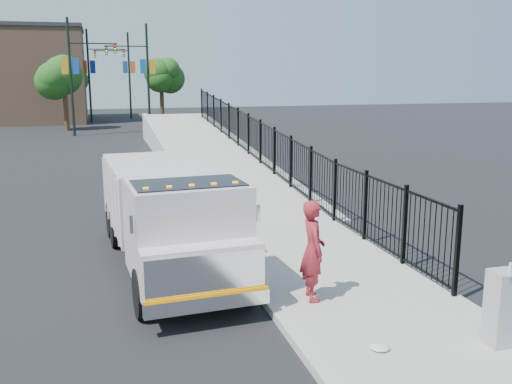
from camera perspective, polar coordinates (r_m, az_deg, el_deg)
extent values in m
plane|color=black|center=(12.38, -0.22, -9.12)|extent=(120.00, 120.00, 0.00)
cube|color=#9E998E|center=(11.29, 12.20, -11.23)|extent=(3.55, 12.00, 0.12)
cube|color=#ADAAA3|center=(10.58, 2.70, -12.47)|extent=(0.30, 12.00, 0.16)
cube|color=#9E998E|center=(27.99, -4.63, 2.80)|extent=(3.95, 24.06, 3.19)
cube|color=black|center=(24.32, 0.43, 3.59)|extent=(0.10, 28.00, 1.80)
cube|color=black|center=(13.57, -8.85, -5.06)|extent=(1.37, 6.40, 0.21)
cube|color=silver|center=(11.28, -6.97, -3.59)|extent=(2.33, 2.20, 1.87)
cube|color=silver|center=(10.34, -5.49, -7.74)|extent=(2.23, 0.80, 0.93)
cube|color=silver|center=(10.02, -5.00, -8.38)|extent=(2.15, 0.22, 0.79)
cube|color=silver|center=(10.13, -4.85, -10.99)|extent=(2.25, 0.32, 0.26)
cube|color=orange|center=(10.08, -4.86, -10.26)|extent=(2.24, 0.20, 0.06)
cube|color=black|center=(10.92, -6.78, -1.07)|extent=(2.13, 1.35, 0.79)
cube|color=silver|center=(14.49, -9.86, -0.18)|extent=(2.50, 4.07, 1.59)
cube|color=silver|center=(10.10, -12.36, -3.18)|extent=(0.06, 0.06, 0.33)
cube|color=silver|center=(10.61, 0.23, -2.15)|extent=(0.06, 0.06, 0.33)
cube|color=orange|center=(10.38, -10.96, 0.31)|extent=(0.10, 0.08, 0.06)
cube|color=orange|center=(10.45, -8.68, 0.47)|extent=(0.10, 0.08, 0.06)
cube|color=orange|center=(10.53, -6.44, 0.62)|extent=(0.10, 0.08, 0.06)
cube|color=orange|center=(10.63, -4.23, 0.77)|extent=(0.10, 0.08, 0.06)
cube|color=orange|center=(10.74, -2.07, 0.92)|extent=(0.10, 0.08, 0.06)
cylinder|color=black|center=(10.83, -11.22, -9.90)|extent=(0.36, 0.95, 0.93)
cylinder|color=black|center=(11.23, -1.16, -8.84)|extent=(0.36, 0.95, 0.93)
cylinder|color=black|center=(15.14, -13.75, -3.64)|extent=(0.36, 0.95, 0.93)
cylinder|color=black|center=(15.44, -6.49, -3.07)|extent=(0.36, 0.95, 0.93)
cylinder|color=black|center=(16.13, -14.13, -2.70)|extent=(0.36, 0.95, 0.93)
cylinder|color=black|center=(16.41, -7.30, -2.18)|extent=(0.36, 0.95, 0.93)
imported|color=maroon|center=(11.02, 5.70, -5.82)|extent=(0.53, 0.76, 1.96)
cube|color=gray|center=(10.14, 23.64, -10.56)|extent=(0.55, 0.40, 1.25)
ellipsoid|color=silver|center=(9.61, 12.25, -14.90)|extent=(0.33, 0.33, 0.08)
cylinder|color=black|center=(41.79, -18.02, 10.81)|extent=(0.18, 0.18, 8.00)
cube|color=black|center=(41.79, -15.98, 14.09)|extent=(3.20, 0.08, 0.08)
cube|color=black|center=(41.80, -13.92, 13.72)|extent=(0.18, 0.22, 0.60)
cube|color=#1341A2|center=(41.78, -17.61, 11.93)|extent=(0.45, 0.04, 1.10)
cube|color=orange|center=(41.80, -18.59, 11.87)|extent=(0.45, 0.04, 1.10)
cylinder|color=black|center=(45.85, -10.74, 11.24)|extent=(0.18, 0.18, 8.00)
cube|color=black|center=(45.78, -12.91, 14.03)|extent=(3.20, 0.08, 0.08)
cube|color=black|center=(45.71, -14.74, 13.50)|extent=(0.18, 0.22, 0.60)
cube|color=orange|center=(45.88, -10.33, 12.25)|extent=(0.45, 0.04, 1.10)
cube|color=#115492|center=(45.82, -11.22, 12.22)|extent=(0.45, 0.04, 1.10)
cylinder|color=black|center=(52.59, -16.35, 11.04)|extent=(0.18, 0.18, 8.00)
cube|color=black|center=(52.63, -14.71, 13.64)|extent=(3.20, 0.08, 0.08)
cube|color=black|center=(52.66, -13.09, 13.34)|extent=(0.18, 0.22, 0.60)
cube|color=#0D2C99|center=(52.59, -16.02, 11.93)|extent=(0.45, 0.04, 1.10)
cube|color=#C23F1C|center=(52.59, -16.79, 11.89)|extent=(0.45, 0.04, 1.10)
cylinder|color=black|center=(56.42, -12.54, 11.27)|extent=(0.18, 0.18, 8.00)
cube|color=black|center=(56.39, -14.32, 13.53)|extent=(3.20, 0.08, 0.08)
cube|color=black|center=(56.36, -15.80, 13.09)|extent=(0.18, 0.22, 0.60)
cube|color=#EE5B1B|center=(56.44, -12.22, 12.10)|extent=(0.45, 0.04, 1.10)
cube|color=#1A4C8A|center=(56.40, -12.94, 12.07)|extent=(0.45, 0.04, 1.10)
cylinder|color=#382314|center=(45.88, -18.47, 7.83)|extent=(0.36, 0.36, 3.20)
sphere|color=#194714|center=(45.80, -18.67, 10.82)|extent=(3.02, 3.02, 3.02)
cylinder|color=#382314|center=(50.28, -9.37, 8.60)|extent=(0.36, 0.36, 3.20)
sphere|color=#194714|center=(50.20, -9.47, 11.33)|extent=(2.38, 2.38, 2.38)
cylinder|color=#382314|center=(57.95, -17.91, 8.62)|extent=(0.36, 0.36, 3.20)
sphere|color=#194714|center=(57.88, -18.06, 10.98)|extent=(2.99, 2.99, 2.99)
cube|color=#8C664C|center=(55.47, -22.02, 10.69)|extent=(10.00, 10.00, 8.00)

